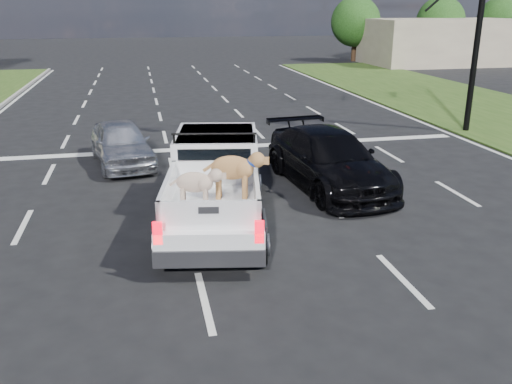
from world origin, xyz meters
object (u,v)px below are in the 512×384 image
traffic_signal (420,1)px  black_coupe (329,159)px  pickup_truck (216,181)px  silver_sedan (121,143)px

traffic_signal → black_coupe: 8.25m
traffic_signal → pickup_truck: bearing=-139.4°
black_coupe → traffic_signal: bearing=40.1°
silver_sedan → black_coupe: black_coupe is taller
pickup_truck → silver_sedan: 5.63m
traffic_signal → black_coupe: (-5.00, -5.21, -3.99)m
pickup_truck → black_coupe: pickup_truck is taller
pickup_truck → silver_sedan: pickup_truck is taller
traffic_signal → silver_sedan: traffic_signal is taller
pickup_truck → black_coupe: 3.76m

